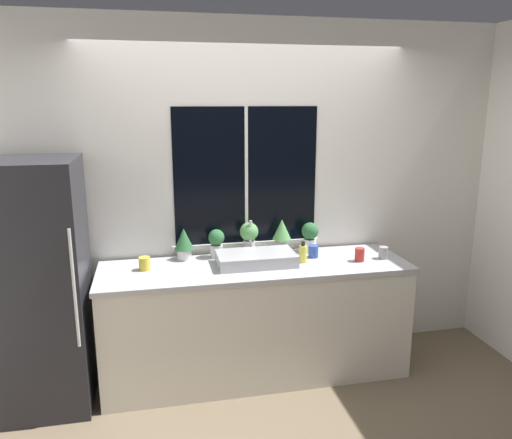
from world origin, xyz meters
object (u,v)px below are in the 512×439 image
at_px(potted_plant_far_left, 184,242).
at_px(potted_plant_center, 249,236).
at_px(refrigerator, 38,286).
at_px(soap_bottle, 303,254).
at_px(mug_grey, 383,253).
at_px(sink, 256,258).
at_px(potted_plant_left, 216,242).
at_px(mug_yellow, 145,264).
at_px(potted_plant_right, 282,234).
at_px(mug_blue, 313,251).
at_px(potted_plant_far_right, 310,235).
at_px(mug_red, 360,255).

height_order(potted_plant_far_left, potted_plant_center, potted_plant_center).
distance_m(refrigerator, soap_bottle, 1.89).
bearing_deg(potted_plant_far_left, mug_grey, -11.39).
bearing_deg(sink, potted_plant_left, 138.35).
height_order(potted_plant_far_left, mug_yellow, potted_plant_far_left).
distance_m(potted_plant_right, mug_yellow, 1.10).
relative_size(potted_plant_left, soap_bottle, 1.36).
height_order(sink, mug_blue, sink).
height_order(potted_plant_far_left, potted_plant_left, potted_plant_far_left).
bearing_deg(mug_grey, refrigerator, 179.88).
distance_m(potted_plant_left, mug_blue, 0.76).
bearing_deg(potted_plant_left, potted_plant_right, -0.00).
distance_m(refrigerator, potted_plant_far_right, 2.05).
distance_m(potted_plant_far_left, potted_plant_right, 0.78).
height_order(potted_plant_right, mug_grey, potted_plant_right).
xyz_separation_m(mug_blue, mug_red, (0.31, -0.17, 0.00)).
distance_m(potted_plant_right, soap_bottle, 0.29).
bearing_deg(mug_grey, mug_blue, 164.53).
bearing_deg(potted_plant_right, mug_yellow, -169.92).
bearing_deg(soap_bottle, refrigerator, -178.84).
bearing_deg(potted_plant_far_left, mug_yellow, -147.41).
xyz_separation_m(potted_plant_far_left, mug_blue, (0.99, -0.16, -0.09)).
bearing_deg(potted_plant_center, mug_red, -22.40).
bearing_deg(mug_red, potted_plant_far_right, 131.83).
bearing_deg(potted_plant_left, mug_blue, -12.24).
bearing_deg(refrigerator, potted_plant_center, 11.12).
bearing_deg(mug_yellow, refrigerator, -171.36).
bearing_deg(sink, mug_red, -6.62).
bearing_deg(mug_grey, potted_plant_far_right, 148.60).
bearing_deg(mug_blue, potted_plant_far_left, 170.80).
bearing_deg(sink, potted_plant_right, 41.85).
height_order(potted_plant_far_left, soap_bottle, potted_plant_far_left).
bearing_deg(refrigerator, potted_plant_left, 13.35).
height_order(potted_plant_center, mug_red, potted_plant_center).
bearing_deg(potted_plant_left, potted_plant_far_right, -0.00).
distance_m(potted_plant_far_left, potted_plant_far_right, 1.01).
xyz_separation_m(refrigerator, sink, (1.53, 0.06, 0.07)).
relative_size(potted_plant_far_right, mug_red, 2.31).
xyz_separation_m(potted_plant_right, mug_red, (0.53, -0.33, -0.11)).
xyz_separation_m(refrigerator, potted_plant_left, (1.26, 0.30, 0.15)).
bearing_deg(potted_plant_center, mug_blue, -18.56).
relative_size(potted_plant_far_left, potted_plant_left, 1.10).
relative_size(potted_plant_left, potted_plant_right, 0.80).
bearing_deg(soap_bottle, mug_red, -8.60).
relative_size(potted_plant_center, potted_plant_right, 0.95).
relative_size(potted_plant_center, mug_blue, 2.78).
distance_m(potted_plant_far_right, mug_yellow, 1.33).
bearing_deg(potted_plant_far_left, sink, -24.50).
relative_size(potted_plant_far_left, mug_red, 2.39).
height_order(potted_plant_right, mug_red, potted_plant_right).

